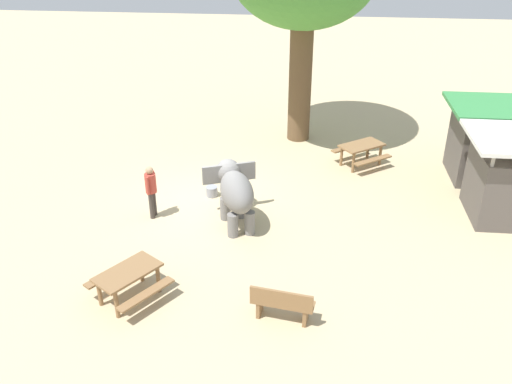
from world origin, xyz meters
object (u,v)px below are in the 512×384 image
market_stall_green (482,145)px  wooden_bench (282,303)px  person_handler (151,188)px  picnic_table_near (128,278)px  picnic_table_far (361,150)px  feed_bucket (212,191)px  elephant (235,190)px  market_stall_white (506,181)px

market_stall_green → wooden_bench: bearing=-38.2°
person_handler → picnic_table_near: (3.70, 0.43, -0.36)m
picnic_table_near → picnic_table_far: same height
picnic_table_near → feed_bucket: size_ratio=5.77×
elephant → picnic_table_near: elephant is taller
picnic_table_far → feed_bucket: 5.53m
feed_bucket → picnic_table_far: bearing=119.6°
person_handler → picnic_table_near: bearing=-77.0°
feed_bucket → picnic_table_near: bearing=-11.8°
market_stall_green → market_stall_white: same height
picnic_table_near → market_stall_white: bearing=-28.7°
feed_bucket → wooden_bench: bearing=24.4°
picnic_table_far → market_stall_white: size_ratio=0.83×
wooden_bench → market_stall_green: 9.90m
wooden_bench → feed_bucket: wooden_bench is taller
wooden_bench → market_stall_green: market_stall_green is taller
picnic_table_near → market_stall_green: size_ratio=0.82×
elephant → picnic_table_near: size_ratio=1.12×
person_handler → market_stall_white: size_ratio=0.64×
elephant → picnic_table_far: size_ratio=1.12×
market_stall_green → market_stall_white: bearing=0.0°
wooden_bench → market_stall_green: size_ratio=0.57×
elephant → wooden_bench: 4.39m
wooden_bench → picnic_table_far: bearing=84.4°
elephant → feed_bucket: size_ratio=6.48×
person_handler → wooden_bench: 5.76m
market_stall_white → picnic_table_near: bearing=-63.9°
person_handler → feed_bucket: (-1.41, 1.50, -0.79)m
wooden_bench → feed_bucket: 6.07m
person_handler → wooden_bench: person_handler is taller
picnic_table_near → picnic_table_far: size_ratio=1.00×
wooden_bench → picnic_table_near: 3.60m
wooden_bench → market_stall_white: size_ratio=0.57×
picnic_table_near → market_stall_green: bearing=-17.7°
picnic_table_near → picnic_table_far: (-7.83, 5.86, 0.00)m
elephant → feed_bucket: (-1.46, -0.94, -0.88)m
person_handler → feed_bucket: size_ratio=4.50×
picnic_table_far → feed_bucket: picnic_table_far is taller
person_handler → market_stall_green: size_ratio=0.64×
picnic_table_near → market_stall_white: (-4.75, 9.69, 0.55)m
person_handler → feed_bucket: person_handler is taller
elephant → market_stall_white: size_ratio=0.93×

